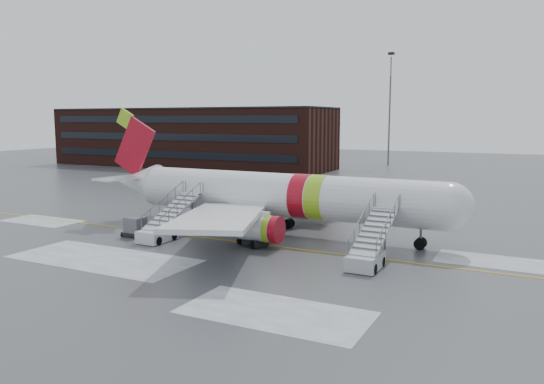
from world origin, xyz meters
The scene contains 8 objects.
ground centered at (0.00, 0.00, 0.00)m, with size 260.00×260.00×0.00m, color #494C4F.
airliner centered at (1.05, 3.41, 3.42)m, with size 35.03×32.97×11.18m.
airstair_fwd centered at (11.79, -3.13, 1.06)m, with size 2.05×7.70×3.48m.
airstair_aft centered at (-5.99, -3.13, 1.06)m, with size 2.05×7.70×3.48m.
pushback_tug centered at (1.61, -1.43, 0.62)m, with size 2.76×2.50×1.39m.
uld_container centered at (-8.92, -3.18, 0.79)m, with size 2.07×1.59×1.69m.
terminal_building centered at (-45.00, 54.98, 6.20)m, with size 62.00×16.11×12.30m.
light_mast_far_n centered at (-8.00, 78.00, 13.84)m, with size 1.20×1.20×24.25m.
Camera 1 is at (21.92, -37.90, 10.12)m, focal length 35.00 mm.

